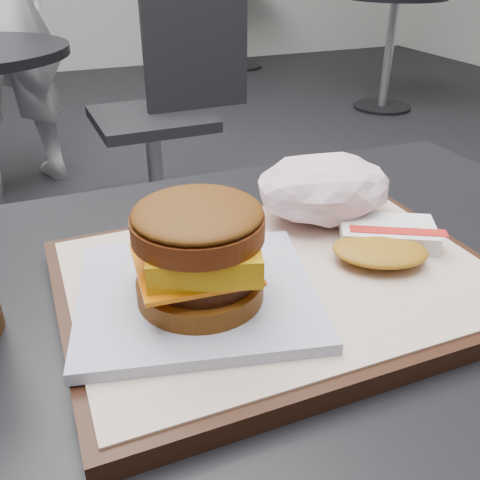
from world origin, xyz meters
The scene contains 8 objects.
customer_table centered at (0.00, 0.00, 0.58)m, with size 0.80×0.60×0.77m.
serving_tray centered at (0.00, 0.01, 0.78)m, with size 0.38×0.28×0.02m.
breakfast_sandwich centered at (-0.08, -0.01, 0.83)m, with size 0.22×0.21×0.09m.
hash_brown centered at (0.11, 0.01, 0.80)m, with size 0.13×0.12×0.02m.
crumpled_wrapper centered at (0.09, 0.09, 0.82)m, with size 0.14×0.11×0.06m, color white, non-canonical shape.
neighbor_chair centered at (0.32, 1.63, 0.51)m, with size 0.61×0.43×0.88m.
bg_table_near centered at (2.20, 2.80, 0.56)m, with size 0.66×0.66×0.75m.
bg_table_far centered at (1.80, 4.50, 0.56)m, with size 0.66×0.66×0.75m.
Camera 1 is at (-0.18, -0.35, 1.05)m, focal length 40.00 mm.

